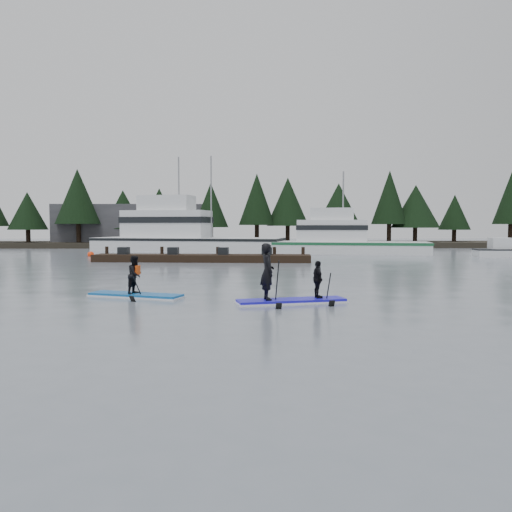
{
  "coord_description": "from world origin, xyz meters",
  "views": [
    {
      "loc": [
        -0.46,
        -16.74,
        2.48
      ],
      "look_at": [
        0.0,
        6.0,
        1.1
      ],
      "focal_mm": 35.0,
      "sensor_mm": 36.0,
      "label": 1
    }
  ],
  "objects_px": {
    "fishing_boat_medium": "(346,247)",
    "fishing_boat_large": "(183,243)",
    "paddleboard_duo": "(287,283)",
    "paddleboard_solo": "(135,283)",
    "floating_dock": "(202,258)"
  },
  "relations": [
    {
      "from": "floating_dock",
      "to": "paddleboard_duo",
      "type": "xyz_separation_m",
      "value": [
        4.36,
        -18.56,
        0.4
      ]
    },
    {
      "from": "fishing_boat_medium",
      "to": "fishing_boat_large",
      "type": "bearing_deg",
      "value": 176.5
    },
    {
      "from": "paddleboard_duo",
      "to": "paddleboard_solo",
      "type": "bearing_deg",
      "value": 152.04
    },
    {
      "from": "fishing_boat_large",
      "to": "floating_dock",
      "type": "relative_size",
      "value": 1.26
    },
    {
      "from": "fishing_boat_large",
      "to": "paddleboard_duo",
      "type": "height_order",
      "value": "fishing_boat_large"
    },
    {
      "from": "fishing_boat_large",
      "to": "paddleboard_solo",
      "type": "xyz_separation_m",
      "value": [
        2.32,
        -31.31,
        -0.31
      ]
    },
    {
      "from": "paddleboard_solo",
      "to": "paddleboard_duo",
      "type": "bearing_deg",
      "value": 4.27
    },
    {
      "from": "fishing_boat_medium",
      "to": "paddleboard_duo",
      "type": "xyz_separation_m",
      "value": [
        -7.65,
        -28.6,
        0.08
      ]
    },
    {
      "from": "fishing_boat_medium",
      "to": "floating_dock",
      "type": "relative_size",
      "value": 0.94
    },
    {
      "from": "paddleboard_solo",
      "to": "paddleboard_duo",
      "type": "xyz_separation_m",
      "value": [
        5.16,
        -1.46,
        0.18
      ]
    },
    {
      "from": "floating_dock",
      "to": "paddleboard_solo",
      "type": "distance_m",
      "value": 17.12
    },
    {
      "from": "fishing_boat_large",
      "to": "paddleboard_duo",
      "type": "distance_m",
      "value": 33.61
    },
    {
      "from": "floating_dock",
      "to": "paddleboard_solo",
      "type": "height_order",
      "value": "paddleboard_solo"
    },
    {
      "from": "fishing_boat_medium",
      "to": "paddleboard_solo",
      "type": "relative_size",
      "value": 4.09
    },
    {
      "from": "fishing_boat_large",
      "to": "paddleboard_duo",
      "type": "xyz_separation_m",
      "value": [
        7.48,
        -32.77,
        -0.13
      ]
    }
  ]
}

